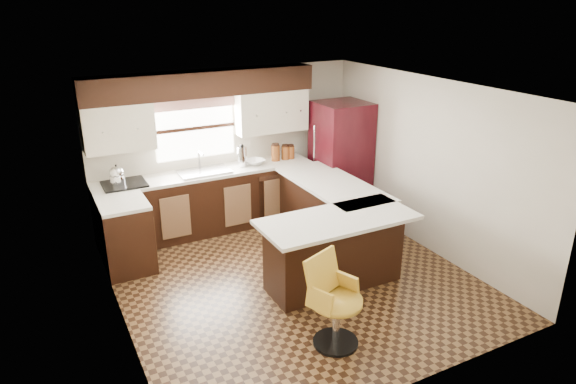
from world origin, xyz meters
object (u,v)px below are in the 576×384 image
bar_chair (337,303)px  peninsula_long (329,216)px  peninsula_return (334,252)px  refrigerator (341,159)px

bar_chair → peninsula_long: bearing=38.7°
peninsula_long → peninsula_return: (-0.53, -0.97, 0.00)m
peninsula_long → bar_chair: bearing=-119.6°
peninsula_return → refrigerator: bearing=55.4°
peninsula_long → refrigerator: refrigerator is taller
refrigerator → bar_chair: bearing=-123.3°
peninsula_return → bar_chair: bearing=-120.9°
peninsula_return → bar_chair: size_ratio=1.70×
peninsula_long → bar_chair: 2.29m
peninsula_return → bar_chair: bar_chair is taller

